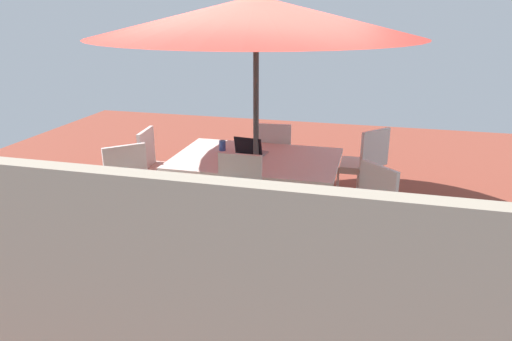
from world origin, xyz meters
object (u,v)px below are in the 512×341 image
patio_umbrella (256,17)px  cup (222,146)px  laptop (251,150)px  chair_southwest (364,162)px  chair_northwest (364,213)px  chair_north (236,201)px  dining_table (256,162)px  chair_south (274,154)px  chair_east (160,166)px  chair_northeast (131,189)px

patio_umbrella → cup: patio_umbrella is taller
laptop → cup: laptop is taller
chair_southwest → chair_northwest: 1.51m
chair_north → chair_northwest: same height
chair_southwest → dining_table: bearing=-15.4°
chair_southwest → chair_south: (1.11, -0.04, 0.00)m
chair_north → chair_northwest: size_ratio=1.00×
patio_umbrella → chair_southwest: bearing=-146.5°
dining_table → chair_northwest: 1.42m
dining_table → chair_east: chair_east is taller
chair_northwest → cup: chair_northwest is taller
chair_northeast → cup: (-0.69, -0.91, 0.26)m
laptop → chair_east: bearing=12.3°
dining_table → laptop: size_ratio=5.10×
chair_north → chair_northeast: bearing=179.2°
patio_umbrella → chair_northwest: patio_umbrella is taller
chair_north → chair_east: (1.17, -0.78, 0.00)m
patio_umbrella → chair_north: size_ratio=3.41×
chair_southwest → chair_east: 2.43m
chair_east → cup: size_ratio=8.45×
chair_north → chair_east: 1.40m
chair_southwest → patio_umbrella: bearing=-15.4°
dining_table → cup: bearing=-20.7°
dining_table → chair_south: 0.81m
laptop → patio_umbrella: bearing=140.9°
chair_south → chair_east: 1.43m
chair_northwest → chair_east: bearing=-153.8°
chair_northwest → chair_north: bearing=-135.1°
chair_southwest → laptop: 1.42m
chair_east → chair_northeast: size_ratio=1.00×
cup → laptop: bearing=168.4°
dining_table → cup: size_ratio=15.45×
laptop → cup: 0.36m
chair_south → chair_southwest: bearing=173.8°
chair_east → laptop: bearing=-92.0°
chair_northeast → chair_southwest: bearing=-9.8°
laptop → chair_northeast: bearing=46.8°
dining_table → chair_southwest: bearing=-146.5°
chair_southwest → chair_northeast: bearing=-15.5°
dining_table → laptop: bearing=-47.1°
chair_southwest → chair_northwest: bearing=43.2°
dining_table → chair_north: chair_north is taller
chair_south → laptop: (0.12, 0.70, 0.25)m
chair_south → dining_table: bearing=83.1°
chair_south → chair_northeast: size_ratio=1.00×
chair_northwest → cup: size_ratio=8.45×
dining_table → chair_northeast: 1.36m
chair_northwest → chair_south: bearing=171.1°
chair_east → cup: (-0.73, -0.15, 0.26)m
chair_north → chair_south: bearing=89.2°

